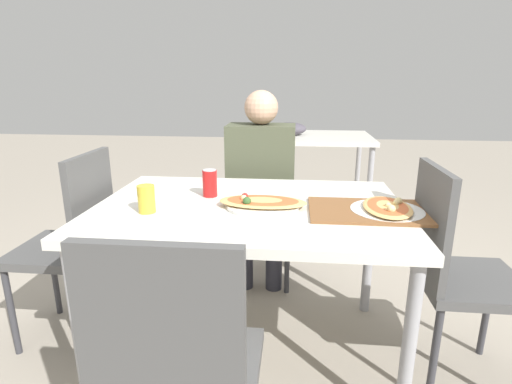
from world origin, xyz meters
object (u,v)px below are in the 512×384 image
chair_far_seated (262,197)px  drink_glass (146,199)px  chair_near_camera (179,371)px  chair_side_left (73,238)px  chair_side_right (455,266)px  pizza_main (262,203)px  pizza_second (387,209)px  person_seated (261,174)px  soda_can (210,183)px  dining_table (249,219)px

chair_far_seated → drink_glass: chair_far_seated is taller
chair_near_camera → chair_side_left: same height
chair_side_right → pizza_main: 0.82m
chair_side_right → pizza_second: 0.36m
chair_side_left → person_seated: bearing=-52.7°
pizza_main → pizza_second: pizza_main is taller
chair_side_right → pizza_main: bearing=-94.6°
chair_near_camera → soda_can: 0.94m
dining_table → drink_glass: (-0.40, -0.14, 0.12)m
chair_side_left → drink_glass: bearing=-111.4°
drink_glass → pizza_second: size_ratio=0.36×
drink_glass → pizza_main: bearing=13.5°
chair_far_seated → chair_side_left: (-0.84, -0.76, 0.00)m
chair_far_seated → drink_glass: bearing=67.1°
pizza_main → chair_side_left: bearing=176.0°
chair_near_camera → soda_can: (-0.10, 0.90, 0.26)m
dining_table → pizza_second: 0.58m
chair_side_left → chair_near_camera: bearing=-137.5°
dining_table → pizza_second: bearing=-5.3°
person_seated → pizza_second: person_seated is taller
chair_side_left → person_seated: 1.07m
dining_table → chair_far_seated: chair_far_seated is taller
chair_near_camera → dining_table: bearing=83.3°
chair_side_left → pizza_main: 0.93m
dining_table → chair_side_left: chair_side_left is taller
soda_can → chair_far_seated: bearing=74.7°
dining_table → soda_can: 0.26m
chair_far_seated → person_seated: size_ratio=0.78×
pizza_second → soda_can: bearing=168.0°
dining_table → chair_near_camera: 0.81m
chair_side_left → soda_can: (0.65, 0.08, 0.26)m
chair_near_camera → person_seated: size_ratio=0.78×
chair_far_seated → soda_can: chair_far_seated is taller
pizza_main → chair_far_seated: bearing=94.7°
chair_near_camera → pizza_main: size_ratio=2.47×
chair_near_camera → pizza_second: 1.01m
chair_near_camera → pizza_second: bearing=48.0°
dining_table → drink_glass: 0.44m
pizza_second → person_seated: bearing=128.6°
dining_table → pizza_main: size_ratio=3.48×
chair_far_seated → chair_near_camera: size_ratio=1.00×
person_seated → pizza_second: (0.58, -0.72, 0.04)m
pizza_main → drink_glass: bearing=-166.5°
chair_near_camera → pizza_second: (0.66, 0.74, 0.22)m
person_seated → chair_side_left: bearing=37.3°
dining_table → chair_side_left: 0.86m
soda_can → drink_glass: 0.33m
dining_table → chair_side_right: size_ratio=1.41×
chair_side_right → drink_glass: (-1.25, -0.05, 0.26)m
chair_far_seated → person_seated: person_seated is taller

